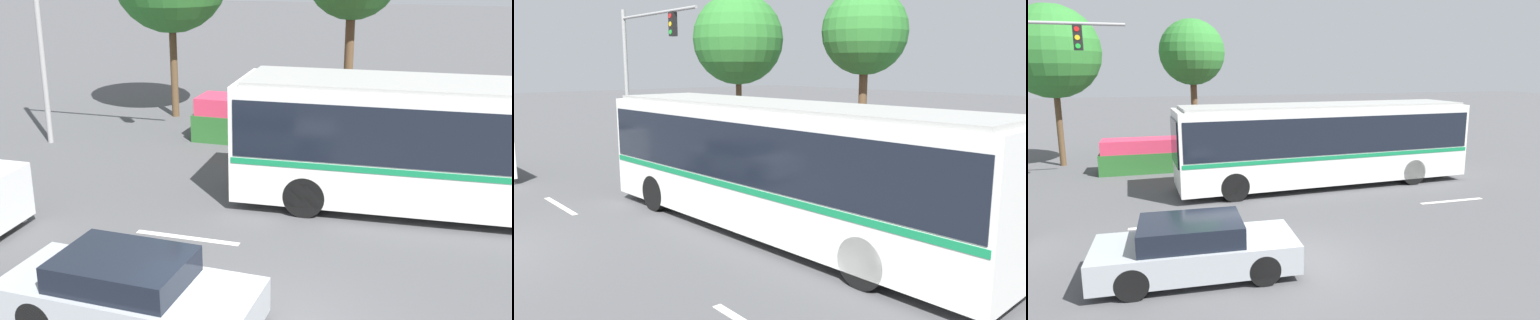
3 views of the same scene
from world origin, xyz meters
The scene contains 8 objects.
ground_plane centered at (0.00, 0.00, 0.00)m, with size 140.00×140.00×0.00m, color #4C4C4F.
city_bus centered at (3.65, 6.54, 1.80)m, with size 11.47×3.13×3.16m.
sedan_foreground centered at (-1.92, -0.17, 0.61)m, with size 4.38×1.97×1.27m.
flowering_hedge centered at (0.06, 10.89, 0.72)m, with size 10.14×1.40×1.47m.
street_tree_left centered at (-6.90, 13.30, 5.23)m, with size 4.19×4.19×7.34m.
street_tree_centre centered at (-0.58, 14.71, 5.29)m, with size 3.37×3.37×7.02m.
lane_stripe_near centered at (7.04, 3.14, 0.01)m, with size 2.40×0.16×0.01m, color silver.
lane_stripe_mid centered at (-2.32, 3.29, 0.01)m, with size 2.40×0.16×0.01m, color silver.
Camera 3 is at (-2.60, -9.46, 4.41)m, focal length 31.41 mm.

